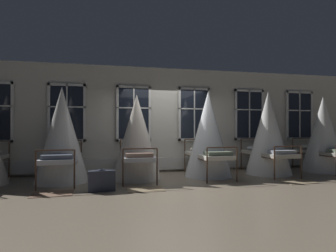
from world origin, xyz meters
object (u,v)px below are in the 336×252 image
Objects in this scene: cot_fifth at (268,134)px; suitcase_dark at (102,181)px; cot_third at (137,138)px; cot_sixth at (323,135)px; cot_second at (62,136)px; cot_fourth at (208,135)px.

cot_fifth is 4.19× the size of suitcase_dark.
suitcase_dark is (-0.89, -1.29, -0.86)m from cot_third.
cot_third is 3.84m from cot_fifth.
cot_sixth is 4.04× the size of suitcase_dark.
cot_second is 1.02× the size of cot_sixth.
cot_second is at bearing 90.73° from cot_sixth.
cot_third is 5.78m from cot_sixth.
cot_second is 4.11× the size of suitcase_dark.
cot_fifth reaches higher than cot_third.
cot_second is at bearing 89.12° from cot_fourth.
cot_sixth is at bearing -89.29° from cot_second.
cot_second is 7.64m from cot_sixth.
cot_fourth is 3.26m from suitcase_dark.
cot_second reaches higher than cot_fourth.
cot_second is 1.86m from cot_third.
cot_fourth is at bearing -89.95° from cot_second.
cot_fifth is (3.84, -0.04, 0.09)m from cot_third.
cot_third is 0.95× the size of cot_fourth.
cot_sixth reaches higher than cot_third.
suitcase_dark is at bearing 101.50° from cot_sixth.
cot_sixth reaches higher than suitcase_dark.
suitcase_dark is at bearing 146.82° from cot_third.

